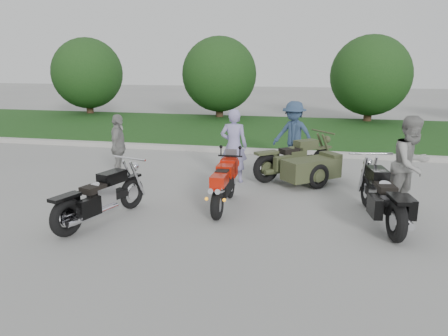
% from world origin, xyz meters
% --- Properties ---
extents(ground, '(80.00, 80.00, 0.00)m').
position_xyz_m(ground, '(0.00, 0.00, 0.00)').
color(ground, '#A0A09B').
rests_on(ground, ground).
extents(curb, '(60.00, 0.30, 0.15)m').
position_xyz_m(curb, '(0.00, 6.00, 0.07)').
color(curb, '#AFACA4').
rests_on(curb, ground).
extents(grass_strip, '(60.00, 8.00, 0.14)m').
position_xyz_m(grass_strip, '(0.00, 10.15, 0.07)').
color(grass_strip, '#21521C').
rests_on(grass_strip, ground).
extents(tree_far_left, '(3.60, 3.60, 4.00)m').
position_xyz_m(tree_far_left, '(-10.00, 13.50, 2.19)').
color(tree_far_left, '#3F2B1C').
rests_on(tree_far_left, ground).
extents(tree_mid_left, '(3.60, 3.60, 4.00)m').
position_xyz_m(tree_mid_left, '(-3.00, 13.50, 2.19)').
color(tree_mid_left, '#3F2B1C').
rests_on(tree_mid_left, ground).
extents(tree_mid_right, '(3.60, 3.60, 4.00)m').
position_xyz_m(tree_mid_right, '(4.00, 13.50, 2.19)').
color(tree_mid_right, '#3F2B1C').
rests_on(tree_mid_right, ground).
extents(sportbike_red, '(0.32, 1.91, 0.91)m').
position_xyz_m(sportbike_red, '(0.02, 0.64, 0.53)').
color(sportbike_red, black).
rests_on(sportbike_red, ground).
extents(cruiser_left, '(0.82, 2.24, 0.88)m').
position_xyz_m(cruiser_left, '(-2.05, -0.61, 0.45)').
color(cruiser_left, black).
rests_on(cruiser_left, ground).
extents(cruiser_right, '(0.66, 2.45, 0.95)m').
position_xyz_m(cruiser_right, '(3.01, 0.41, 0.48)').
color(cruiser_right, black).
rests_on(cruiser_right, ground).
extents(cruiser_sidecar, '(2.12, 2.16, 0.95)m').
position_xyz_m(cruiser_sidecar, '(1.49, 2.89, 0.44)').
color(cruiser_sidecar, black).
rests_on(cruiser_sidecar, ground).
extents(person_stripe, '(0.67, 0.45, 1.79)m').
position_xyz_m(person_stripe, '(-0.17, 2.65, 0.90)').
color(person_stripe, '#918BBD').
rests_on(person_stripe, ground).
extents(person_grey, '(1.17, 1.14, 1.90)m').
position_xyz_m(person_grey, '(3.59, 1.27, 0.95)').
color(person_grey, gray).
rests_on(person_grey, ground).
extents(person_denim, '(1.35, 1.05, 1.83)m').
position_xyz_m(person_denim, '(1.15, 4.41, 0.92)').
color(person_denim, navy).
rests_on(person_denim, ground).
extents(person_back, '(0.61, 1.02, 1.63)m').
position_xyz_m(person_back, '(-2.99, 2.25, 0.82)').
color(person_back, gray).
rests_on(person_back, ground).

